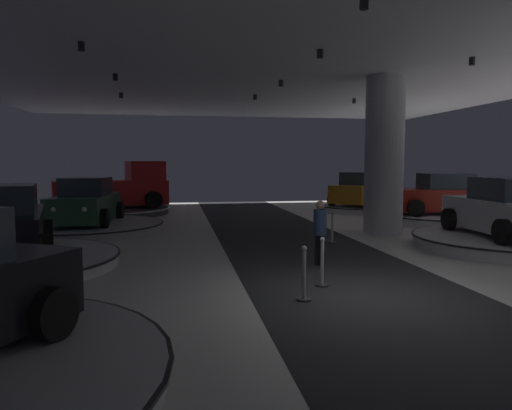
% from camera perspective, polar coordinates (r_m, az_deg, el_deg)
% --- Properties ---
extents(ground, '(24.00, 44.00, 0.06)m').
position_cam_1_polar(ground, '(9.08, 13.67, -11.07)').
color(ground, silver).
extents(column_right, '(1.35, 1.35, 5.50)m').
position_cam_1_polar(column_right, '(17.01, 15.46, 5.81)').
color(column_right, silver).
rests_on(column_right, ground).
extents(display_platform_far_left, '(5.69, 5.69, 0.26)m').
position_cam_1_polar(display_platform_far_left, '(18.63, -20.09, -2.44)').
color(display_platform_far_left, '#B7B7BC').
rests_on(display_platform_far_left, ground).
extents(display_car_far_left, '(2.45, 4.33, 1.71)m').
position_cam_1_polar(display_car_far_left, '(18.57, -20.15, 0.26)').
color(display_car_far_left, '#2D5638').
rests_on(display_car_far_left, display_platform_far_left).
extents(display_platform_mid_right, '(5.22, 5.22, 0.38)m').
position_cam_1_polar(display_platform_mid_right, '(15.45, 28.21, -3.99)').
color(display_platform_mid_right, '#B7B7BC').
rests_on(display_platform_mid_right, ground).
extents(display_car_mid_right, '(2.53, 4.36, 1.71)m').
position_cam_1_polar(display_car_mid_right, '(15.31, 28.42, -0.54)').
color(display_car_mid_right, silver).
rests_on(display_car_mid_right, display_platform_mid_right).
extents(display_platform_mid_left, '(5.41, 5.41, 0.29)m').
position_cam_1_polar(display_platform_mid_left, '(12.64, -28.66, -6.12)').
color(display_platform_mid_left, silver).
rests_on(display_platform_mid_left, ground).
extents(display_car_mid_left, '(2.98, 4.50, 1.71)m').
position_cam_1_polar(display_car_mid_left, '(12.47, -28.85, -2.12)').
color(display_car_mid_left, black).
rests_on(display_car_mid_left, display_platform_mid_left).
extents(display_platform_deep_right, '(4.75, 4.75, 0.33)m').
position_cam_1_polar(display_platform_deep_right, '(25.04, 12.78, -0.31)').
color(display_platform_deep_right, silver).
rests_on(display_platform_deep_right, ground).
extents(display_car_deep_right, '(4.25, 4.23, 1.71)m').
position_cam_1_polar(display_car_deep_right, '(24.94, 12.79, 1.78)').
color(display_car_deep_right, '#B77519').
rests_on(display_car_deep_right, display_platform_deep_right).
extents(display_platform_deep_left, '(5.68, 5.68, 0.31)m').
position_cam_1_polar(display_platform_deep_left, '(24.03, -17.33, -0.66)').
color(display_platform_deep_left, '#333338').
rests_on(display_platform_deep_left, ground).
extents(pickup_truck_deep_left, '(5.67, 3.75, 2.30)m').
position_cam_1_polar(pickup_truck_deep_left, '(24.00, -16.64, 1.92)').
color(pickup_truck_deep_left, red).
rests_on(pickup_truck_deep_left, display_platform_deep_left).
extents(display_platform_far_right, '(4.81, 4.81, 0.37)m').
position_cam_1_polar(display_platform_far_right, '(21.08, 21.67, -1.48)').
color(display_platform_far_right, silver).
rests_on(display_platform_far_right, ground).
extents(display_car_far_right, '(4.41, 2.68, 1.71)m').
position_cam_1_polar(display_car_far_right, '(21.01, 21.83, 1.05)').
color(display_car_far_right, maroon).
rests_on(display_car_far_right, display_platform_far_right).
extents(visitor_walking_near, '(0.32, 0.32, 1.59)m').
position_cam_1_polar(visitor_walking_near, '(11.41, 7.85, -2.90)').
color(visitor_walking_near, black).
rests_on(visitor_walking_near, ground).
extents(stanchion_a, '(0.28, 0.28, 1.01)m').
position_cam_1_polar(stanchion_a, '(9.59, 8.11, -7.68)').
color(stanchion_a, '#333338').
rests_on(stanchion_a, ground).
extents(stanchion_b, '(0.28, 0.28, 1.01)m').
position_cam_1_polar(stanchion_b, '(8.57, 5.90, -9.20)').
color(stanchion_b, '#333338').
rests_on(stanchion_b, ground).
extents(stanchion_c, '(0.28, 0.28, 1.01)m').
position_cam_1_polar(stanchion_c, '(14.76, 9.32, -3.20)').
color(stanchion_c, '#333338').
rests_on(stanchion_c, ground).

